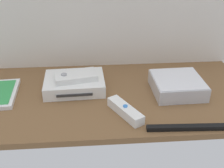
# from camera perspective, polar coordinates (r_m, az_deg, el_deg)

# --- Properties ---
(ground_plane) EXTENTS (1.00, 0.48, 0.02)m
(ground_plane) POSITION_cam_1_polar(r_m,az_deg,el_deg) (0.99, 0.00, -2.53)
(ground_plane) COLOR brown
(ground_plane) RESTS_ON ground
(game_console) EXTENTS (0.22, 0.17, 0.04)m
(game_console) POSITION_cam_1_polar(r_m,az_deg,el_deg) (1.01, -7.59, 0.12)
(game_console) COLOR white
(game_console) RESTS_ON ground_plane
(mini_computer) EXTENTS (0.17, 0.17, 0.05)m
(mini_computer) POSITION_cam_1_polar(r_m,az_deg,el_deg) (1.01, 13.05, -0.14)
(mini_computer) COLOR silver
(mini_computer) RESTS_ON ground_plane
(remote_wand) EXTENTS (0.10, 0.15, 0.03)m
(remote_wand) POSITION_cam_1_polar(r_m,az_deg,el_deg) (0.87, 2.70, -5.41)
(remote_wand) COLOR white
(remote_wand) RESTS_ON ground_plane
(remote_classic_pad) EXTENTS (0.16, 0.10, 0.02)m
(remote_classic_pad) POSITION_cam_1_polar(r_m,az_deg,el_deg) (0.99, -7.38, 1.59)
(remote_classic_pad) COLOR white
(remote_classic_pad) RESTS_ON game_console
(sensor_bar) EXTENTS (0.24, 0.03, 0.01)m
(sensor_bar) POSITION_cam_1_polar(r_m,az_deg,el_deg) (0.85, 15.18, -8.50)
(sensor_bar) COLOR black
(sensor_bar) RESTS_ON ground_plane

